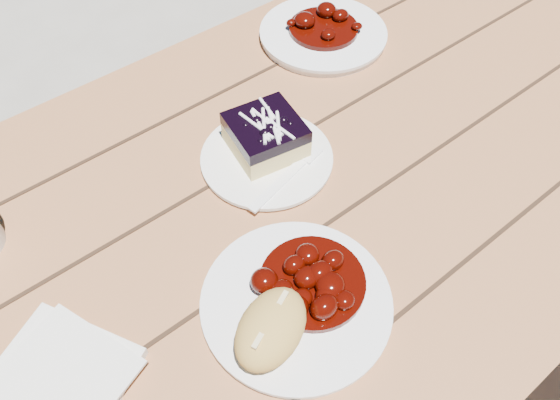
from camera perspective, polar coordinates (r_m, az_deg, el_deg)
picnic_table at (r=0.90m, az=-5.17°, el=-9.26°), size 2.00×1.55×0.75m
main_plate at (r=0.69m, az=1.70°, el=-10.76°), size 0.23×0.23×0.02m
goulash_stew at (r=0.68m, az=3.46°, el=-7.92°), size 0.13×0.13×0.04m
bread_roll at (r=0.64m, az=-0.96°, el=-13.27°), size 0.13×0.11×0.06m
dessert_plate at (r=0.83m, az=-1.39°, el=4.33°), size 0.20×0.20×0.01m
blueberry_cake at (r=0.82m, az=-1.52°, el=6.81°), size 0.12×0.12×0.06m
fork_dessert at (r=0.79m, az=-0.11°, el=1.73°), size 0.16×0.06×0.00m
napkin_stack at (r=0.70m, az=-22.43°, el=-17.32°), size 0.20×0.20×0.01m
second_plate at (r=1.07m, az=4.52°, el=16.85°), size 0.23×0.23×0.02m
second_stew at (r=1.05m, az=4.62°, el=18.14°), size 0.13×0.13×0.04m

